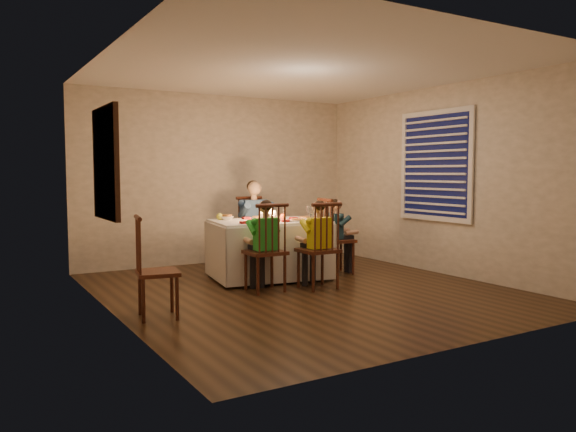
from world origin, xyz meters
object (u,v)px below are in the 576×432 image
child_green (265,291)px  dining_table (269,237)px  chair_extra (159,317)px  serving_bowl (226,218)px  chair_near_right (318,288)px  chair_near_left (265,291)px  chair_end (336,273)px  child_teal (336,273)px  chair_adult (255,269)px  adult (255,269)px  child_yellow (318,288)px

child_green → dining_table: bearing=-120.3°
chair_extra → serving_bowl: size_ratio=5.18×
chair_near_right → chair_near_left: bearing=-15.7°
chair_extra → child_green: (1.47, 0.54, 0.00)m
dining_table → chair_near_left: 1.00m
chair_near_left → chair_extra: (-1.47, -0.54, 0.00)m
chair_end → chair_near_right: bearing=138.9°
child_green → child_teal: bearing=-158.0°
dining_table → child_teal: bearing=-1.4°
chair_adult → adult: (0.00, 0.00, 0.00)m
chair_end → chair_extra: size_ratio=1.06×
chair_end → chair_extra: (-2.88, -1.06, 0.00)m
child_green → child_teal: 1.51m
dining_table → serving_bowl: (-0.44, 0.38, 0.25)m
chair_near_left → adult: 1.58m
chair_adult → child_yellow: bearing=-87.9°
chair_adult → adult: adult is taller
chair_extra → adult: size_ratio=0.77×
adult → child_green: adult is taller
chair_end → adult: (-0.80, 0.92, 0.00)m
chair_end → child_teal: size_ratio=1.01×
chair_near_left → chair_extra: bearing=21.5°
chair_end → adult: bearing=47.9°
dining_table → chair_extra: bearing=-138.0°
dining_table → adult: (0.17, 0.75, -0.55)m
child_yellow → serving_bowl: size_ratio=5.56×
chair_extra → chair_near_right: bearing=-69.9°
child_green → chair_extra: bearing=21.5°
dining_table → chair_near_left: bearing=-112.9°
child_green → serving_bowl: (-0.00, 1.09, 0.80)m
chair_extra → child_yellow: (2.10, 0.36, 0.00)m
chair_near_right → chair_end: 1.06m
dining_table → child_yellow: dining_table is taller
child_yellow → child_teal: bearing=-137.8°
chair_extra → serving_bowl: bearing=-31.6°
dining_table → chair_extra: 2.34m
child_yellow → dining_table: bearing=-77.6°
chair_end → child_teal: (0.00, 0.00, 0.00)m
adult → chair_extra: bearing=-134.9°
child_green → chair_adult: bearing=-111.3°
chair_near_left → chair_end: size_ratio=1.00×
child_green → serving_bowl: 1.35m
chair_near_right → serving_bowl: 1.63m
chair_near_left → serving_bowl: bearing=-88.5°
chair_end → chair_adult: bearing=47.9°
chair_adult → chair_near_right: same height
chair_adult → adult: bearing=0.0°
chair_end → child_yellow: 1.06m
chair_adult → chair_near_left: 1.58m
child_green → child_teal: size_ratio=1.04×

